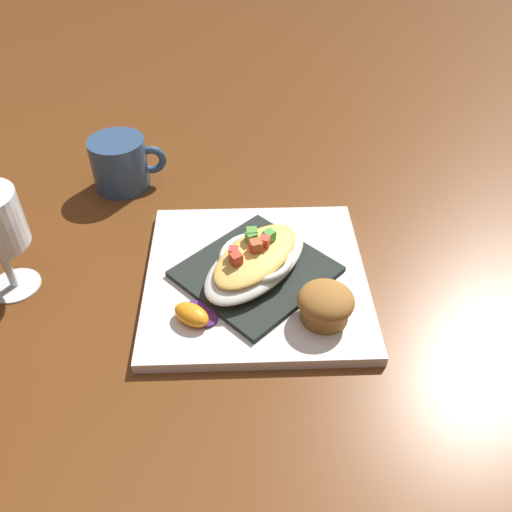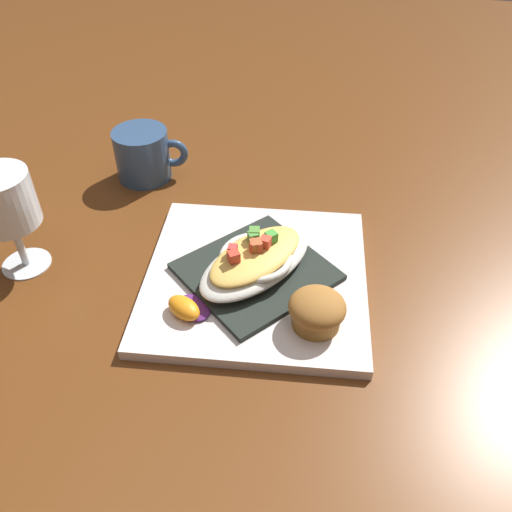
# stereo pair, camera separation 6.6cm
# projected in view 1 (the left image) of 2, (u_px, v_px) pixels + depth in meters

# --- Properties ---
(ground_plane) EXTENTS (2.60, 2.60, 0.00)m
(ground_plane) POSITION_uv_depth(u_px,v_px,m) (256.00, 282.00, 0.69)
(ground_plane) COLOR #613314
(square_plate) EXTENTS (0.30, 0.30, 0.01)m
(square_plate) POSITION_uv_depth(u_px,v_px,m) (256.00, 278.00, 0.69)
(square_plate) COLOR white
(square_plate) RESTS_ON ground_plane
(folded_napkin) EXTENTS (0.23, 0.23, 0.01)m
(folded_napkin) POSITION_uv_depth(u_px,v_px,m) (256.00, 272.00, 0.68)
(folded_napkin) COLOR #232B26
(folded_napkin) RESTS_ON square_plate
(gratin_dish) EXTENTS (0.17, 0.19, 0.05)m
(gratin_dish) POSITION_uv_depth(u_px,v_px,m) (256.00, 259.00, 0.67)
(gratin_dish) COLOR silver
(gratin_dish) RESTS_ON folded_napkin
(muffin) EXTENTS (0.07, 0.07, 0.04)m
(muffin) POSITION_uv_depth(u_px,v_px,m) (325.00, 304.00, 0.61)
(muffin) COLOR olive
(muffin) RESTS_ON square_plate
(orange_garnish) EXTENTS (0.07, 0.06, 0.02)m
(orange_garnish) POSITION_uv_depth(u_px,v_px,m) (194.00, 314.00, 0.62)
(orange_garnish) COLOR #552367
(orange_garnish) RESTS_ON square_plate
(coffee_mug) EXTENTS (0.12, 0.09, 0.08)m
(coffee_mug) POSITION_uv_depth(u_px,v_px,m) (121.00, 166.00, 0.84)
(coffee_mug) COLOR #304C72
(coffee_mug) RESTS_ON ground_plane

